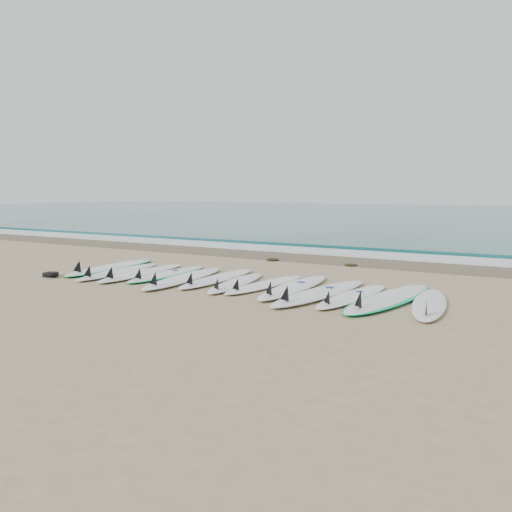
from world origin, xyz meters
The scene contains 21 objects.
ground centered at (0.00, 0.00, 0.00)m, with size 120.00×120.00×0.00m, color tan.
ocean centered at (0.00, 32.50, 0.01)m, with size 120.00×55.00×0.03m, color #1E6265.
wet_sand_band centered at (0.00, 4.10, 0.01)m, with size 120.00×1.80×0.01m, color brown.
foam_band centered at (0.00, 5.50, 0.02)m, with size 120.00×1.40×0.04m, color silver.
wave_crest centered at (0.00, 7.00, 0.05)m, with size 120.00×1.00×0.10m, color #1E6265.
surfboard_0 centered at (-3.46, 0.14, 0.05)m, with size 0.92×2.85×0.36m.
surfboard_1 centered at (-2.86, -0.24, 0.06)m, with size 0.76×2.59×0.33m.
surfboard_2 centered at (-2.30, -0.13, 0.06)m, with size 0.71×2.69×0.34m.
surfboard_3 centered at (-1.78, 0.07, 0.05)m, with size 0.61×2.43×0.31m.
surfboard_4 centered at (-1.13, -0.24, 0.06)m, with size 0.87×2.83×0.36m.
surfboard_5 centered at (-0.55, 0.09, 0.06)m, with size 0.59×2.56×0.33m.
surfboard_6 centered at (0.01, -0.11, 0.05)m, with size 0.78×2.34×0.29m.
surfboard_7 centered at (0.56, 0.00, 0.05)m, with size 0.79×2.36×0.30m.
surfboard_8 centered at (1.15, 0.01, 0.06)m, with size 0.58×2.68×0.34m.
surfboard_9 centered at (1.75, -0.26, 0.06)m, with size 1.02×2.89×0.36m.
surfboard_10 centered at (2.30, -0.21, 0.05)m, with size 0.78×2.41×0.30m.
surfboard_11 centered at (2.87, -0.07, 0.05)m, with size 1.15×2.95×0.36m.
surfboard_12 centered at (3.52, -0.17, 0.05)m, with size 0.79×2.42×0.30m.
seaweed_near centered at (-0.93, 3.19, 0.03)m, with size 0.34×0.27×0.07m, color black.
seaweed_far centered at (1.10, 3.28, 0.03)m, with size 0.31×0.24×0.06m, color black.
leash_coil centered at (-3.81, -1.16, 0.05)m, with size 0.46×0.36×0.11m.
Camera 1 is at (4.87, -7.91, 1.74)m, focal length 35.00 mm.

